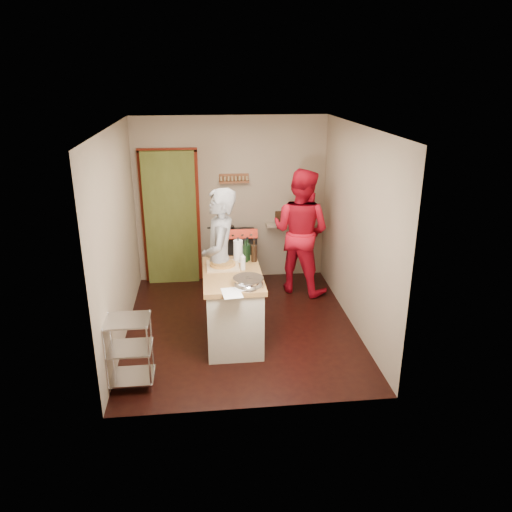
# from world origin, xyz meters

# --- Properties ---
(floor) EXTENTS (3.50, 3.50, 0.00)m
(floor) POSITION_xyz_m (0.00, 0.00, 0.00)
(floor) COLOR black
(floor) RESTS_ON ground
(back_wall) EXTENTS (3.00, 0.44, 2.60)m
(back_wall) POSITION_xyz_m (-0.64, 1.78, 1.13)
(back_wall) COLOR gray
(back_wall) RESTS_ON ground
(left_wall) EXTENTS (0.04, 3.50, 2.60)m
(left_wall) POSITION_xyz_m (-1.50, 0.00, 1.30)
(left_wall) COLOR gray
(left_wall) RESTS_ON ground
(right_wall) EXTENTS (0.04, 3.50, 2.60)m
(right_wall) POSITION_xyz_m (1.50, 0.00, 1.30)
(right_wall) COLOR gray
(right_wall) RESTS_ON ground
(ceiling) EXTENTS (3.00, 3.50, 0.02)m
(ceiling) POSITION_xyz_m (0.00, 0.00, 2.61)
(ceiling) COLOR white
(ceiling) RESTS_ON back_wall
(stove) EXTENTS (0.60, 0.63, 1.00)m
(stove) POSITION_xyz_m (0.05, 1.42, 0.45)
(stove) COLOR black
(stove) RESTS_ON ground
(wire_shelving) EXTENTS (0.48, 0.40, 0.80)m
(wire_shelving) POSITION_xyz_m (-1.28, -1.20, 0.44)
(wire_shelving) COLOR silver
(wire_shelving) RESTS_ON ground
(island) EXTENTS (0.71, 1.35, 1.22)m
(island) POSITION_xyz_m (-0.12, -0.33, 0.48)
(island) COLOR #B8B29D
(island) RESTS_ON ground
(person_stripe) EXTENTS (0.51, 0.72, 1.88)m
(person_stripe) POSITION_xyz_m (-0.26, -0.00, 0.94)
(person_stripe) COLOR silver
(person_stripe) RESTS_ON ground
(person_red) EXTENTS (1.17, 1.13, 1.90)m
(person_red) POSITION_xyz_m (1.00, 1.10, 0.95)
(person_red) COLOR red
(person_red) RESTS_ON ground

